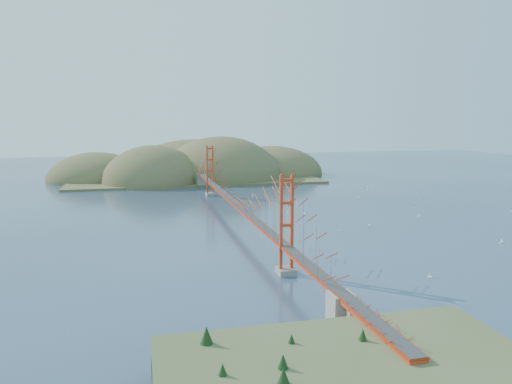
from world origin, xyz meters
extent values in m
plane|color=#283A51|center=(0.00, 0.00, 0.00)|extent=(320.00, 320.00, 0.00)
cube|color=gray|center=(0.00, -30.00, 0.35)|extent=(2.00, 2.40, 0.70)
cube|color=gray|center=(0.00, 30.00, 0.35)|extent=(2.00, 2.40, 0.70)
cube|color=#A72C12|center=(0.00, 0.00, 3.30)|extent=(1.40, 92.00, 0.16)
cube|color=#A72C12|center=(0.00, 0.00, 3.10)|extent=(1.33, 92.00, 0.24)
cube|color=#38383A|center=(0.00, 0.00, 3.40)|extent=(1.19, 92.00, 0.03)
cube|color=gray|center=(0.00, -46.00, 1.65)|extent=(2.00, 2.20, 3.30)
cube|color=gray|center=(0.00, 46.00, 1.65)|extent=(2.20, 2.60, 3.30)
cube|color=#A72C12|center=(0.00, -52.00, 3.30)|extent=(1.40, 12.00, 0.16)
cube|color=#A72C12|center=(0.00, -52.00, 3.05)|extent=(1.33, 12.00, 0.30)
cube|color=gray|center=(0.00, -56.00, 1.47)|extent=(0.50, 0.70, 2.95)
cube|color=gray|center=(0.00, -53.00, 1.47)|extent=(0.50, 0.70, 2.95)
cube|color=gray|center=(0.00, -50.00, 1.47)|extent=(0.50, 0.70, 2.95)
cube|color=gray|center=(0.00, -48.00, 1.47)|extent=(0.50, 0.70, 2.95)
cube|color=#59544C|center=(0.00, -48.50, 0.12)|extent=(9.00, 6.00, 0.24)
cube|color=brown|center=(0.40, -47.80, 0.61)|extent=(3.70, 2.30, 0.75)
cube|color=gray|center=(0.40, -47.80, 1.04)|extent=(3.70, 2.30, 0.10)
cylinder|color=white|center=(0.40, -47.80, 1.49)|extent=(0.03, 0.03, 1.00)
cube|color=#46542F|center=(-4.00, -51.00, 0.90)|extent=(24.00, 3.00, 1.80)
cone|color=black|center=(-0.37, -55.86, 3.39)|extent=(0.55, 0.55, 0.79)
cone|color=black|center=(-8.29, -52.61, 3.38)|extent=(0.54, 0.54, 0.77)
cone|color=black|center=(-1.22, -58.83, 3.50)|extent=(0.69, 0.69, 0.99)
cone|color=black|center=(0.18, -51.46, 3.30)|extent=(0.43, 0.43, 0.61)
cone|color=black|center=(-7.18, -54.88, 3.62)|extent=(0.86, 0.86, 1.23)
cone|color=black|center=(-9.82, -57.01, 3.33)|extent=(0.47, 0.47, 0.66)
cone|color=black|center=(-2.27, -60.34, 3.52)|extent=(0.72, 0.72, 1.03)
cube|color=brown|center=(0.00, 64.00, 0.25)|extent=(70.00, 40.00, 0.60)
ellipsoid|color=brown|center=(-12.00, 56.00, 0.00)|extent=(28.00, 28.00, 21.00)
ellipsoid|color=brown|center=(8.00, 62.00, 0.00)|extent=(36.00, 36.00, 25.00)
ellipsoid|color=brown|center=(26.00, 70.00, 0.00)|extent=(32.00, 32.00, 18.00)
ellipsoid|color=brown|center=(-28.00, 68.00, 0.00)|extent=(28.00, 28.00, 16.00)
ellipsoid|color=brown|center=(2.00, 78.00, 0.00)|extent=(44.00, 44.00, 22.00)
cube|color=white|center=(9.63, 27.87, 0.07)|extent=(0.62, 0.26, 0.11)
cylinder|color=white|center=(9.63, 27.87, 0.39)|extent=(0.02, 0.02, 0.66)
cube|color=white|center=(41.55, 33.58, 0.06)|extent=(0.57, 0.35, 0.10)
cylinder|color=white|center=(41.55, 33.58, 0.35)|extent=(0.02, 0.02, 0.59)
cube|color=white|center=(37.63, 4.50, 0.05)|extent=(0.36, 0.52, 0.09)
cylinder|color=white|center=(37.63, 4.50, 0.33)|extent=(0.01, 0.01, 0.55)
cube|color=white|center=(15.64, -35.03, 0.06)|extent=(0.42, 0.61, 0.11)
cylinder|color=white|center=(15.64, -35.03, 0.38)|extent=(0.02, 0.02, 0.63)
cube|color=white|center=(38.49, 27.69, 0.07)|extent=(0.63, 0.34, 0.11)
cylinder|color=white|center=(38.49, 27.69, 0.39)|extent=(0.02, 0.02, 0.66)
cube|color=white|center=(11.30, 5.84, 0.06)|extent=(0.25, 0.53, 0.09)
cylinder|color=white|center=(11.30, 5.84, 0.33)|extent=(0.01, 0.01, 0.56)
cube|color=white|center=(21.46, -8.24, 0.06)|extent=(0.34, 0.59, 0.10)
cylinder|color=white|center=(21.46, -8.24, 0.37)|extent=(0.02, 0.02, 0.61)
cube|color=white|center=(16.07, 14.95, 0.05)|extent=(0.48, 0.18, 0.09)
cylinder|color=white|center=(16.07, 14.95, 0.31)|extent=(0.01, 0.01, 0.52)
cube|color=white|center=(32.35, 19.49, 0.07)|extent=(0.27, 0.64, 0.11)
cylinder|color=white|center=(32.35, 19.49, 0.41)|extent=(0.02, 0.02, 0.68)
cube|color=white|center=(33.45, -3.71, 0.06)|extent=(0.55, 0.53, 0.10)
cylinder|color=white|center=(33.45, -3.71, 0.38)|extent=(0.02, 0.02, 0.63)
cube|color=white|center=(14.71, -11.13, 0.05)|extent=(0.50, 0.40, 0.09)
cylinder|color=white|center=(14.71, -11.13, 0.32)|extent=(0.01, 0.01, 0.54)
cube|color=white|center=(34.62, -23.58, 0.06)|extent=(0.58, 0.23, 0.10)
cylinder|color=white|center=(34.62, -23.58, 0.37)|extent=(0.02, 0.02, 0.62)
cube|color=white|center=(14.04, 3.95, 0.06)|extent=(0.35, 0.62, 0.11)
cylinder|color=white|center=(14.04, 3.95, 0.38)|extent=(0.02, 0.02, 0.64)
cube|color=white|center=(17.43, 21.53, 0.05)|extent=(0.45, 0.49, 0.09)
cylinder|color=white|center=(17.43, 21.53, 0.33)|extent=(0.01, 0.01, 0.55)
cube|color=white|center=(47.81, 20.50, 0.05)|extent=(0.37, 0.49, 0.09)
cylinder|color=white|center=(47.81, 20.50, 0.31)|extent=(0.01, 0.01, 0.52)
camera|label=1|loc=(-16.56, -83.61, 18.08)|focal=35.00mm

